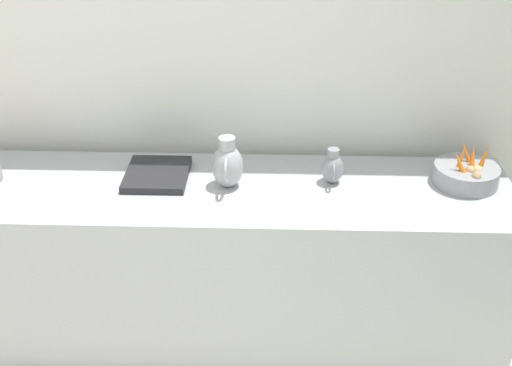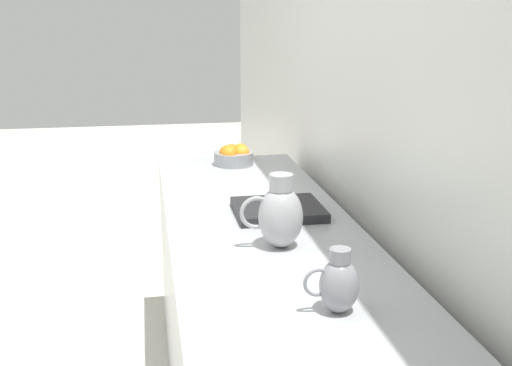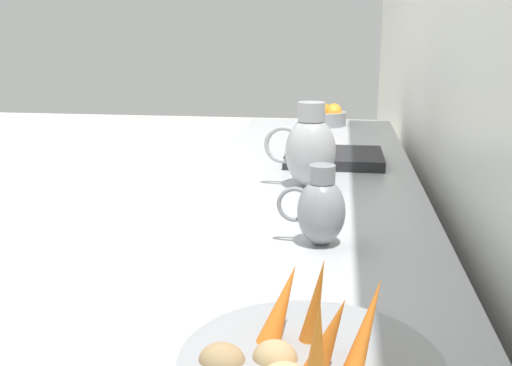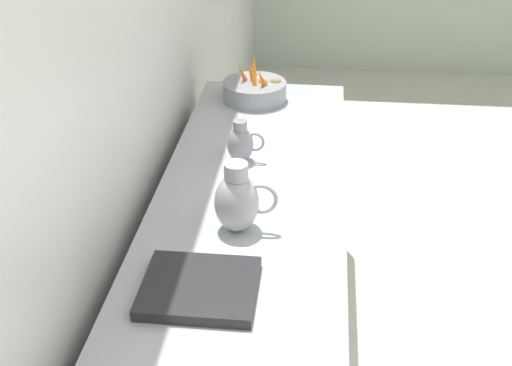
% 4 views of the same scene
% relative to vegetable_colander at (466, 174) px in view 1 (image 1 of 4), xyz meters
% --- Properties ---
extents(tile_wall_left, '(0.10, 7.97, 3.00)m').
position_rel_vegetable_colander_xyz_m(tile_wall_left, '(-0.39, -0.65, 0.54)').
color(tile_wall_left, silver).
rests_on(tile_wall_left, ground_plane).
extents(prep_counter, '(0.71, 2.76, 0.91)m').
position_rel_vegetable_colander_xyz_m(prep_counter, '(0.08, -1.15, -0.51)').
color(prep_counter, '#ADAFB5').
rests_on(prep_counter, ground_plane).
extents(vegetable_colander, '(0.31, 0.31, 0.21)m').
position_rel_vegetable_colander_xyz_m(vegetable_colander, '(0.00, 0.00, 0.00)').
color(vegetable_colander, gray).
rests_on(vegetable_colander, prep_counter).
extents(metal_pitcher_tall, '(0.21, 0.15, 0.25)m').
position_rel_vegetable_colander_xyz_m(metal_pitcher_tall, '(0.06, -1.14, 0.06)').
color(metal_pitcher_tall, '#A3A3A8').
rests_on(metal_pitcher_tall, prep_counter).
extents(metal_pitcher_short, '(0.15, 0.11, 0.18)m').
position_rel_vegetable_colander_xyz_m(metal_pitcher_short, '(0.01, -0.64, 0.03)').
color(metal_pitcher_short, gray).
rests_on(metal_pitcher_short, prep_counter).
extents(counter_sink_basin, '(0.34, 0.30, 0.04)m').
position_rel_vegetable_colander_xyz_m(counter_sink_basin, '(-0.01, -1.49, -0.03)').
color(counter_sink_basin, '#232326').
rests_on(counter_sink_basin, prep_counter).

